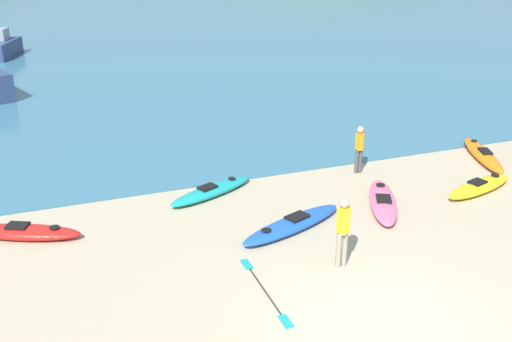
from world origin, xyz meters
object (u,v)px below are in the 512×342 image
Objects in this scene: kayak_on_sand_0 at (211,191)px; person_near_waterline at (359,146)px; kayak_on_sand_2 at (479,186)px; kayak_on_sand_3 at (383,202)px; loose_paddle at (265,291)px; kayak_on_sand_5 at (292,224)px; person_near_foreground at (343,228)px; kayak_on_sand_6 at (24,232)px; kayak_on_sand_1 at (483,155)px.

person_near_waterline is at bearing 0.25° from kayak_on_sand_0.
person_near_waterline is at bearing 134.97° from kayak_on_sand_2.
kayak_on_sand_3 is (4.29, -2.46, 0.00)m from kayak_on_sand_0.
kayak_on_sand_5 is at bearing 54.22° from loose_paddle.
person_near_foreground reaches higher than kayak_on_sand_0.
kayak_on_sand_6 is 7.99m from person_near_foreground.
kayak_on_sand_3 is (-3.25, 0.14, -0.02)m from kayak_on_sand_2.
person_near_waterline is at bearing 38.46° from kayak_on_sand_5.
kayak_on_sand_0 is 7.97m from kayak_on_sand_2.
kayak_on_sand_6 is at bearing 148.96° from person_near_foreground.
loose_paddle is at bearing -154.15° from kayak_on_sand_1.
kayak_on_sand_2 is 1.85× the size of person_near_waterline.
kayak_on_sand_6 is (-12.72, 1.79, -0.00)m from kayak_on_sand_2.
kayak_on_sand_0 is 3.12m from kayak_on_sand_5.
person_near_waterline is at bearing 44.67° from loose_paddle.
person_near_waterline reaches higher than loose_paddle.
person_near_foreground reaches higher than kayak_on_sand_5.
kayak_on_sand_6 is 1.90× the size of person_near_waterline.
kayak_on_sand_2 is (-1.94, -2.13, -0.01)m from kayak_on_sand_1.
kayak_on_sand_5 is (-6.20, -0.23, -0.02)m from kayak_on_sand_2.
kayak_on_sand_5 is at bearing -17.17° from kayak_on_sand_6.
kayak_on_sand_5 is at bearing -172.86° from kayak_on_sand_3.
loose_paddle is at bearing -161.52° from kayak_on_sand_2.
person_near_foreground is 2.28m from loose_paddle.
kayak_on_sand_1 reaches higher than kayak_on_sand_3.
person_near_foreground is (6.81, -4.10, 0.83)m from kayak_on_sand_6.
kayak_on_sand_2 is 0.97× the size of kayak_on_sand_6.
kayak_on_sand_5 is 2.19× the size of person_near_waterline.
loose_paddle is (-2.04, -0.34, -0.98)m from person_near_foreground.
kayak_on_sand_0 is 1.73× the size of person_near_foreground.
person_near_waterline reaches higher than kayak_on_sand_3.
kayak_on_sand_5 is 1.15× the size of kayak_on_sand_6.
kayak_on_sand_5 is at bearing -141.54° from person_near_waterline.
kayak_on_sand_0 is 0.98× the size of kayak_on_sand_3.
kayak_on_sand_6 is (-14.67, -0.35, -0.02)m from kayak_on_sand_1.
kayak_on_sand_0 is 5.27m from loose_paddle.
kayak_on_sand_2 is 3.77m from person_near_waterline.
person_near_foreground is (-7.85, -4.45, 0.81)m from kayak_on_sand_1.
kayak_on_sand_0 is 0.88× the size of kayak_on_sand_5.
loose_paddle is at bearing -135.33° from person_near_waterline.
kayak_on_sand_0 is at bearing 85.47° from loose_paddle.
kayak_on_sand_1 is 5.56m from kayak_on_sand_3.
kayak_on_sand_0 is at bearing 8.87° from kayak_on_sand_6.
kayak_on_sand_2 is at bearing -2.47° from kayak_on_sand_3.
kayak_on_sand_3 is at bearing 7.14° from kayak_on_sand_5.
loose_paddle is (-7.95, -2.66, -0.15)m from kayak_on_sand_2.
person_near_waterline reaches higher than kayak_on_sand_6.
kayak_on_sand_1 is at bearing 21.03° from kayak_on_sand_3.
person_near_waterline is 7.55m from loose_paddle.
kayak_on_sand_0 is at bearing 108.26° from person_near_foreground.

